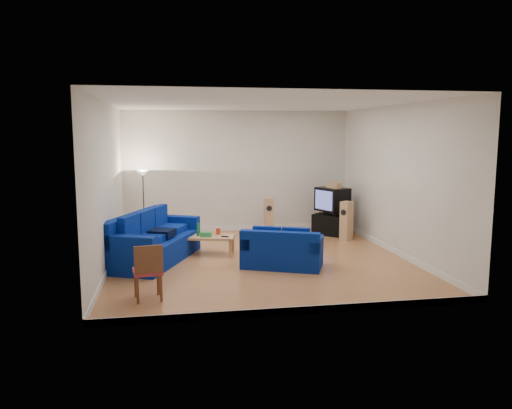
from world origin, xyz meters
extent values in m
cube|color=#9A592F|center=(0.00, 0.00, 0.00)|extent=(6.00, 6.50, 0.01)
cube|color=white|center=(0.00, 0.00, 3.20)|extent=(6.00, 6.50, 0.01)
cube|color=white|center=(0.00, 3.25, 1.60)|extent=(6.00, 0.01, 3.20)
cube|color=white|center=(0.00, -3.25, 1.60)|extent=(6.00, 0.01, 3.20)
cube|color=white|center=(-3.00, 0.00, 1.60)|extent=(0.01, 6.50, 3.20)
cube|color=white|center=(3.00, 0.00, 1.60)|extent=(0.01, 6.50, 3.20)
cube|color=white|center=(0.00, 3.24, 0.06)|extent=(6.00, 0.02, 0.12)
cube|color=white|center=(0.00, -3.24, 0.06)|extent=(6.00, 0.02, 0.12)
cube|color=white|center=(-2.99, 0.00, 0.06)|extent=(0.02, 6.50, 0.12)
cube|color=white|center=(2.99, 0.00, 0.06)|extent=(0.02, 6.50, 0.12)
cube|color=navy|center=(-2.14, 0.25, 0.24)|extent=(1.99, 2.75, 0.48)
cube|color=navy|center=(-2.53, 0.41, 0.73)|extent=(1.22, 2.42, 0.49)
cube|color=navy|center=(-1.70, 1.29, 0.62)|extent=(1.10, 0.66, 0.28)
cube|color=navy|center=(-2.58, -0.80, 0.62)|extent=(1.10, 0.66, 0.28)
cube|color=black|center=(-1.98, 0.18, 0.60)|extent=(0.60, 0.60, 0.14)
cube|color=navy|center=(0.35, -0.62, 0.19)|extent=(1.74, 1.38, 0.38)
cube|color=navy|center=(0.22, -0.92, 0.57)|extent=(1.48, 0.77, 0.39)
cube|color=navy|center=(-0.26, -0.36, 0.48)|extent=(0.51, 0.86, 0.22)
cube|color=navy|center=(0.96, -0.88, 0.48)|extent=(0.51, 0.86, 0.22)
cube|color=black|center=(0.40, -0.50, 0.47)|extent=(0.47, 0.47, 0.11)
cube|color=tan|center=(-1.01, 0.64, 0.38)|extent=(1.21, 0.80, 0.05)
cube|color=tan|center=(-1.55, 0.54, 0.18)|extent=(0.07, 0.07, 0.36)
cube|color=tan|center=(-1.45, 0.98, 0.18)|extent=(0.07, 0.07, 0.36)
cube|color=tan|center=(-0.57, 0.30, 0.18)|extent=(0.07, 0.07, 0.36)
cube|color=tan|center=(-0.46, 0.74, 0.18)|extent=(0.07, 0.07, 0.36)
cylinder|color=#197233|center=(-1.22, 0.69, 0.54)|extent=(0.09, 0.09, 0.27)
cube|color=green|center=(-1.06, 0.58, 0.45)|extent=(0.27, 0.19, 0.10)
cylinder|color=red|center=(-0.78, 0.77, 0.47)|extent=(0.13, 0.13, 0.13)
cube|color=black|center=(-0.66, 0.46, 0.42)|extent=(0.16, 0.13, 0.02)
cube|color=black|center=(2.27, 2.19, 0.26)|extent=(0.95, 0.95, 0.53)
cube|color=black|center=(2.31, 2.15, 0.57)|extent=(0.49, 0.50, 0.09)
cube|color=black|center=(2.32, 2.22, 0.92)|extent=(0.84, 0.94, 0.60)
cube|color=#47519C|center=(2.04, 2.11, 0.92)|extent=(0.27, 0.58, 0.48)
cube|color=tan|center=(2.32, 2.15, 1.30)|extent=(0.32, 0.46, 0.15)
cube|color=tan|center=(0.70, 2.52, 0.48)|extent=(0.25, 0.30, 0.96)
cylinder|color=black|center=(0.69, 2.37, 0.71)|extent=(0.14, 0.03, 0.14)
cube|color=tan|center=(2.45, 1.53, 0.48)|extent=(0.36, 0.35, 0.96)
cylinder|color=black|center=(2.34, 1.44, 0.70)|extent=(0.10, 0.12, 0.14)
cylinder|color=black|center=(-2.45, 2.61, 0.01)|extent=(0.22, 0.22, 0.03)
cylinder|color=black|center=(-2.45, 2.61, 0.82)|extent=(0.03, 0.03, 1.59)
cone|color=white|center=(-2.45, 2.61, 1.63)|extent=(0.29, 0.29, 0.13)
cube|color=brown|center=(-2.33, -2.38, 0.22)|extent=(0.04, 0.04, 0.43)
cube|color=brown|center=(-2.38, -2.03, 0.22)|extent=(0.04, 0.04, 0.43)
cube|color=brown|center=(-1.97, -2.33, 0.22)|extent=(0.04, 0.04, 0.43)
cube|color=brown|center=(-2.03, -1.98, 0.22)|extent=(0.04, 0.04, 0.43)
cube|color=#9A3234|center=(-2.18, -2.18, 0.45)|extent=(0.49, 0.49, 0.06)
cube|color=brown|center=(-2.15, -2.37, 0.69)|extent=(0.44, 0.10, 0.43)
camera|label=1|loc=(-1.81, -9.95, 2.59)|focal=35.00mm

